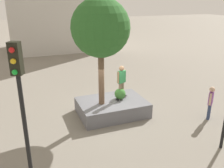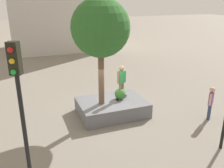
% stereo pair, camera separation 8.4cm
% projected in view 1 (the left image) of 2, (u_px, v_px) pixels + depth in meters
% --- Properties ---
extents(ground_plane, '(120.00, 120.00, 0.00)m').
position_uv_depth(ground_plane, '(109.00, 114.00, 12.46)').
color(ground_plane, gray).
extents(planter_ledge, '(3.34, 2.37, 0.73)m').
position_uv_depth(planter_ledge, '(112.00, 107.00, 12.37)').
color(planter_ledge, slate).
rests_on(planter_ledge, ground).
extents(plaza_tree, '(2.65, 2.65, 4.98)m').
position_uv_depth(plaza_tree, '(101.00, 28.00, 10.71)').
color(plaza_tree, brown).
rests_on(plaza_tree, planter_ledge).
extents(boxwood_shrub, '(0.56, 0.56, 0.56)m').
position_uv_depth(boxwood_shrub, '(120.00, 94.00, 12.37)').
color(boxwood_shrub, '#3D7A33').
rests_on(boxwood_shrub, planter_ledge).
extents(skateboard, '(0.79, 0.60, 0.07)m').
position_uv_depth(skateboard, '(121.00, 97.00, 12.52)').
color(skateboard, black).
rests_on(skateboard, planter_ledge).
extents(skateboarder, '(0.53, 0.35, 1.67)m').
position_uv_depth(skateboarder, '(121.00, 79.00, 12.19)').
color(skateboarder, '#847056').
rests_on(skateboarder, skateboard).
extents(traffic_light_corner, '(0.36, 0.37, 4.63)m').
position_uv_depth(traffic_light_corner, '(21.00, 97.00, 6.44)').
color(traffic_light_corner, black).
rests_on(traffic_light_corner, ground).
extents(pedestrian_crossing, '(0.46, 0.43, 1.67)m').
position_uv_depth(pedestrian_crossing, '(211.00, 101.00, 11.67)').
color(pedestrian_crossing, navy).
rests_on(pedestrian_crossing, ground).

